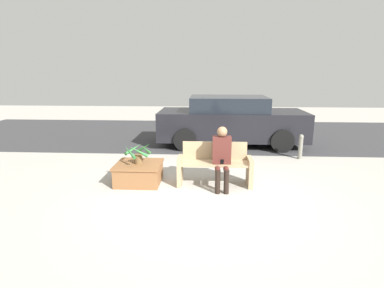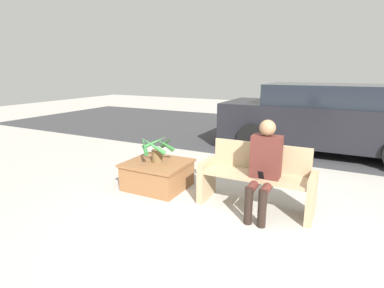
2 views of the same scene
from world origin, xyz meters
name	(u,v)px [view 2 (image 2 of 2)]	position (x,y,z in m)	size (l,w,h in m)	color
ground_plane	(223,223)	(0.00, 0.00, 0.00)	(30.00, 30.00, 0.00)	#ADA89E
road_surface	(296,135)	(0.00, 5.89, 0.00)	(20.00, 6.00, 0.01)	#38383A
bench	(256,178)	(0.22, 0.64, 0.42)	(1.54, 0.50, 0.88)	tan
person_seated	(264,164)	(0.36, 0.47, 0.70)	(0.38, 0.59, 1.25)	#51231E
planter_box	(158,173)	(-1.38, 0.62, 0.23)	(0.96, 0.88, 0.43)	brown
potted_plant	(157,148)	(-1.38, 0.62, 0.66)	(0.60, 0.63, 0.46)	brown
parked_car	(324,119)	(0.80, 4.21, 0.78)	(4.60, 1.98, 1.55)	black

